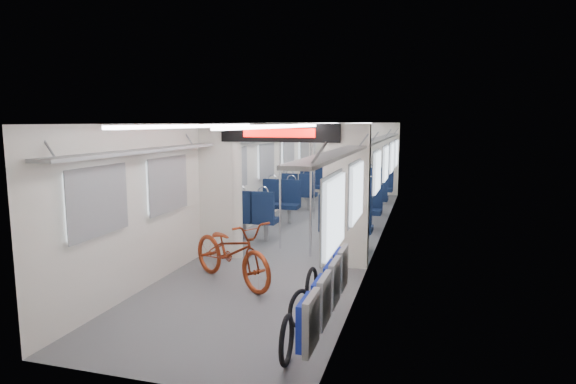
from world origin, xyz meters
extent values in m
plane|color=#515456|center=(0.00, 0.00, 0.00)|extent=(12.00, 12.00, 0.00)
cube|color=silver|center=(-1.45, 0.00, 1.15)|extent=(0.02, 12.00, 2.30)
cube|color=silver|center=(1.45, 0.00, 1.15)|extent=(0.02, 12.00, 2.30)
cube|color=silver|center=(0.00, 6.00, 1.15)|extent=(2.90, 0.02, 2.30)
cube|color=silver|center=(0.00, -6.00, 1.15)|extent=(2.90, 0.02, 2.30)
cube|color=silver|center=(0.00, 0.00, 2.30)|extent=(2.90, 12.00, 0.02)
cube|color=white|center=(-0.55, 0.00, 2.27)|extent=(0.12, 11.40, 0.04)
cube|color=white|center=(0.55, 0.00, 2.27)|extent=(0.12, 11.40, 0.04)
cube|color=silver|center=(-1.12, -2.00, 1.00)|extent=(0.65, 0.18, 2.00)
cube|color=silver|center=(1.12, -2.00, 1.00)|extent=(0.65, 0.18, 2.00)
cube|color=silver|center=(0.00, -2.00, 2.15)|extent=(2.90, 0.18, 0.30)
cylinder|color=silver|center=(-0.80, -2.00, 1.00)|extent=(0.20, 0.20, 2.00)
cylinder|color=silver|center=(0.80, -2.00, 1.00)|extent=(0.20, 0.20, 2.00)
cube|color=black|center=(0.00, -2.11, 2.15)|extent=(2.00, 0.03, 0.30)
cube|color=#FF0C07|center=(0.00, -2.13, 2.15)|extent=(1.20, 0.02, 0.14)
cube|color=silver|center=(-1.42, -4.80, 1.40)|extent=(0.04, 1.00, 0.75)
cube|color=silver|center=(1.42, -4.80, 1.40)|extent=(0.04, 1.00, 0.75)
cube|color=silver|center=(-1.42, -3.20, 1.40)|extent=(0.04, 1.00, 0.75)
cube|color=silver|center=(1.42, -3.20, 1.40)|extent=(0.04, 1.00, 0.75)
cube|color=silver|center=(-1.42, -0.50, 1.40)|extent=(0.04, 1.00, 0.75)
cube|color=silver|center=(1.42, -0.50, 1.40)|extent=(0.04, 1.00, 0.75)
cube|color=silver|center=(-1.42, 1.40, 1.40)|extent=(0.04, 1.00, 0.75)
cube|color=silver|center=(1.42, 1.40, 1.40)|extent=(0.04, 1.00, 0.75)
cube|color=silver|center=(-1.42, 3.30, 1.40)|extent=(0.04, 1.00, 0.75)
cube|color=silver|center=(1.42, 3.30, 1.40)|extent=(0.04, 1.00, 0.75)
cube|color=silver|center=(-1.42, 5.10, 1.40)|extent=(0.04, 1.00, 0.75)
cube|color=silver|center=(1.42, 5.10, 1.40)|extent=(0.04, 1.00, 0.75)
cube|color=gray|center=(-1.27, -4.00, 1.95)|extent=(0.30, 3.60, 0.04)
cube|color=gray|center=(1.27, -4.00, 1.95)|extent=(0.30, 3.60, 0.04)
cube|color=gray|center=(-1.27, 2.00, 1.95)|extent=(0.30, 7.60, 0.04)
cube|color=gray|center=(1.27, 2.00, 1.95)|extent=(0.30, 7.60, 0.04)
cube|color=gray|center=(0.00, 5.94, 1.00)|extent=(0.90, 0.05, 2.00)
imported|color=maroon|center=(-0.36, -3.28, 0.47)|extent=(1.86, 1.50, 0.95)
cube|color=gray|center=(1.38, -5.63, 0.58)|extent=(0.06, 0.44, 0.50)
cube|color=#11209F|center=(1.32, -5.63, 0.58)|extent=(0.06, 0.40, 0.42)
cube|color=gray|center=(1.38, -5.08, 0.58)|extent=(0.06, 0.44, 0.50)
cube|color=#11209F|center=(1.32, -5.08, 0.58)|extent=(0.06, 0.40, 0.42)
cube|color=gray|center=(1.38, -4.53, 0.58)|extent=(0.06, 0.44, 0.50)
cube|color=#11209F|center=(1.32, -4.53, 0.58)|extent=(0.06, 0.40, 0.42)
cube|color=gray|center=(1.38, -3.98, 0.58)|extent=(0.06, 0.44, 0.50)
cube|color=#11209F|center=(1.32, -3.98, 0.58)|extent=(0.06, 0.40, 0.42)
torus|color=black|center=(1.08, -5.36, 0.23)|extent=(0.08, 0.51, 0.50)
torus|color=black|center=(0.97, -4.48, 0.20)|extent=(0.18, 0.44, 0.44)
torus|color=black|center=(0.93, -3.71, 0.21)|extent=(0.07, 0.47, 0.47)
cube|color=#0B1733|center=(-0.70, -0.73, 0.40)|extent=(0.45, 0.42, 0.10)
cylinder|color=gray|center=(-0.70, -0.73, 0.17)|extent=(0.10, 0.10, 0.35)
cube|color=#0B1733|center=(-0.70, -0.90, 0.72)|extent=(0.45, 0.08, 0.54)
torus|color=silver|center=(-0.70, -0.90, 0.99)|extent=(0.23, 0.03, 0.23)
cube|color=#0B1733|center=(-0.70, 0.95, 0.40)|extent=(0.45, 0.42, 0.10)
cylinder|color=gray|center=(-0.70, 0.95, 0.17)|extent=(0.10, 0.10, 0.35)
cube|color=#0B1733|center=(-0.70, 1.12, 0.72)|extent=(0.45, 0.08, 0.54)
torus|color=silver|center=(-0.70, 1.12, 0.99)|extent=(0.23, 0.03, 0.23)
cube|color=#0B1733|center=(-1.17, -0.73, 0.40)|extent=(0.45, 0.42, 0.10)
cylinder|color=gray|center=(-1.17, -0.73, 0.17)|extent=(0.10, 0.10, 0.35)
cube|color=#0B1733|center=(-1.17, -0.90, 0.72)|extent=(0.45, 0.08, 0.54)
torus|color=silver|center=(-1.17, -0.90, 0.99)|extent=(0.23, 0.03, 0.23)
cube|color=#0B1733|center=(-1.17, 0.95, 0.40)|extent=(0.45, 0.42, 0.10)
cylinder|color=gray|center=(-1.17, 0.95, 0.17)|extent=(0.10, 0.10, 0.35)
cube|color=#0B1733|center=(-1.17, 1.12, 0.72)|extent=(0.45, 0.08, 0.54)
torus|color=silver|center=(-1.17, 1.12, 0.99)|extent=(0.23, 0.03, 0.23)
cube|color=#0B1733|center=(0.70, -0.99, 0.40)|extent=(0.48, 0.44, 0.10)
cylinder|color=gray|center=(0.70, -0.99, 0.17)|extent=(0.10, 0.10, 0.35)
cube|color=#0B1733|center=(0.70, -1.17, 0.74)|extent=(0.48, 0.08, 0.58)
torus|color=silver|center=(0.70, -1.17, 1.03)|extent=(0.24, 0.03, 0.24)
cube|color=#0B1733|center=(0.70, 0.81, 0.40)|extent=(0.48, 0.44, 0.10)
cylinder|color=gray|center=(0.70, 0.81, 0.17)|extent=(0.10, 0.10, 0.35)
cube|color=#0B1733|center=(0.70, 0.99, 0.74)|extent=(0.48, 0.08, 0.58)
torus|color=silver|center=(0.70, 0.99, 1.03)|extent=(0.24, 0.03, 0.24)
cube|color=#0B1733|center=(1.17, -0.99, 0.40)|extent=(0.48, 0.44, 0.10)
cylinder|color=gray|center=(1.17, -0.99, 0.17)|extent=(0.10, 0.10, 0.35)
cube|color=#0B1733|center=(1.17, -1.17, 0.74)|extent=(0.48, 0.08, 0.58)
torus|color=silver|center=(1.17, -1.17, 1.03)|extent=(0.24, 0.03, 0.24)
cube|color=#0B1733|center=(1.17, 0.81, 0.40)|extent=(0.48, 0.44, 0.10)
cylinder|color=gray|center=(1.17, 0.81, 0.17)|extent=(0.10, 0.10, 0.35)
cube|color=#0B1733|center=(1.17, 0.99, 0.74)|extent=(0.48, 0.08, 0.58)
torus|color=silver|center=(1.17, 0.99, 1.03)|extent=(0.24, 0.03, 0.24)
cube|color=#0B1733|center=(-0.70, 2.78, 0.40)|extent=(0.43, 0.40, 0.10)
cylinder|color=gray|center=(-0.70, 2.78, 0.17)|extent=(0.10, 0.10, 0.35)
cube|color=#0B1733|center=(-0.70, 2.62, 0.71)|extent=(0.43, 0.08, 0.52)
torus|color=silver|center=(-0.70, 2.62, 0.97)|extent=(0.22, 0.03, 0.22)
cube|color=#0B1733|center=(-0.70, 4.40, 0.40)|extent=(0.43, 0.40, 0.10)
cylinder|color=gray|center=(-0.70, 4.40, 0.17)|extent=(0.10, 0.10, 0.35)
cube|color=#0B1733|center=(-0.70, 4.56, 0.71)|extent=(0.43, 0.08, 0.52)
torus|color=silver|center=(-0.70, 4.56, 0.97)|extent=(0.22, 0.03, 0.22)
cube|color=#0B1733|center=(-1.17, 2.78, 0.40)|extent=(0.43, 0.40, 0.10)
cylinder|color=gray|center=(-1.17, 2.78, 0.17)|extent=(0.10, 0.10, 0.35)
cube|color=#0B1733|center=(-1.17, 2.62, 0.71)|extent=(0.43, 0.08, 0.52)
torus|color=silver|center=(-1.17, 2.62, 0.97)|extent=(0.22, 0.03, 0.22)
cube|color=#0B1733|center=(-1.17, 4.40, 0.40)|extent=(0.43, 0.40, 0.10)
cylinder|color=gray|center=(-1.17, 4.40, 0.17)|extent=(0.10, 0.10, 0.35)
cube|color=#0B1733|center=(-1.17, 4.56, 0.71)|extent=(0.43, 0.08, 0.52)
torus|color=silver|center=(-1.17, 4.56, 0.97)|extent=(0.22, 0.03, 0.22)
cube|color=#0B1733|center=(0.70, 2.65, 0.40)|extent=(0.45, 0.42, 0.10)
cylinder|color=gray|center=(0.70, 2.65, 0.17)|extent=(0.10, 0.10, 0.35)
cube|color=#0B1733|center=(0.70, 2.48, 0.73)|extent=(0.45, 0.08, 0.55)
torus|color=silver|center=(0.70, 2.48, 1.00)|extent=(0.23, 0.03, 0.23)
cube|color=#0B1733|center=(0.70, 4.36, 0.40)|extent=(0.45, 0.42, 0.10)
cylinder|color=gray|center=(0.70, 4.36, 0.17)|extent=(0.10, 0.10, 0.35)
cube|color=#0B1733|center=(0.70, 4.53, 0.73)|extent=(0.45, 0.08, 0.55)
torus|color=silver|center=(0.70, 4.53, 1.00)|extent=(0.23, 0.03, 0.23)
cube|color=#0B1733|center=(1.17, 2.65, 0.40)|extent=(0.45, 0.42, 0.10)
cylinder|color=gray|center=(1.17, 2.65, 0.17)|extent=(0.10, 0.10, 0.35)
cube|color=#0B1733|center=(1.17, 2.48, 0.73)|extent=(0.45, 0.08, 0.55)
torus|color=silver|center=(1.17, 2.48, 1.00)|extent=(0.23, 0.03, 0.23)
cube|color=#0B1733|center=(1.17, 4.36, 0.40)|extent=(0.45, 0.42, 0.10)
cylinder|color=gray|center=(1.17, 4.36, 0.17)|extent=(0.10, 0.10, 0.35)
cube|color=#0B1733|center=(1.17, 4.53, 0.73)|extent=(0.45, 0.08, 0.55)
torus|color=silver|center=(1.17, 4.53, 1.00)|extent=(0.23, 0.03, 0.23)
cylinder|color=silver|center=(-0.24, -1.26, 1.15)|extent=(0.04, 0.04, 2.30)
cylinder|color=silver|center=(0.42, -1.63, 1.15)|extent=(0.04, 0.04, 2.30)
cylinder|color=silver|center=(-0.27, 1.59, 1.15)|extent=(0.04, 0.04, 2.30)
cylinder|color=silver|center=(0.23, 1.90, 1.15)|extent=(0.04, 0.04, 2.30)
camera|label=1|loc=(2.30, -9.54, 2.32)|focal=30.00mm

